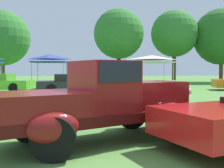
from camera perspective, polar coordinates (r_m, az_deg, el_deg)
The scene contains 10 objects.
ground_plane at distance 5.76m, azimuth -7.27°, elevation -12.36°, with size 120.00×120.00×0.00m, color #568C3D.
feature_pickup_truck at distance 5.85m, azimuth -2.56°, elevation -3.44°, with size 4.54×3.29×1.70m.
show_car_lime at distance 20.26m, azimuth -22.04°, elevation 0.20°, with size 4.50×2.34×1.22m.
show_car_charcoal at distance 17.94m, azimuth -8.17°, elevation 0.05°, with size 4.63×2.25×1.22m.
canopy_tent_center_field at distance 22.76m, azimuth -12.63°, elevation 5.22°, with size 2.66×2.66×2.71m.
canopy_tent_right_field at distance 23.69m, azimuth 8.15°, elevation 5.18°, with size 3.22×3.22×2.71m.
treeline_far_left at distance 31.99m, azimuth -21.61°, elevation 8.76°, with size 5.85×5.85×7.77m.
treeline_mid_left at distance 31.55m, azimuth 1.40°, elevation 10.23°, with size 5.60×5.60×8.29m.
treeline_center at distance 33.59m, azimuth 12.67°, elevation 10.03°, with size 5.43×5.43×8.39m.
treeline_mid_right at distance 35.04m, azimuth 21.58°, elevation 9.00°, with size 6.53×6.53×8.57m.
Camera 1 is at (0.32, -5.54, 1.53)m, focal length 44.59 mm.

